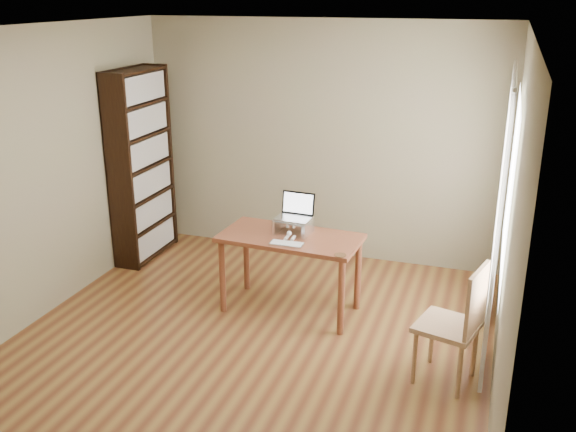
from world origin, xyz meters
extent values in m
cube|color=#5F2F19|center=(0.00, 0.00, -0.01)|extent=(4.00, 4.50, 0.02)
cube|color=white|center=(0.00, 0.00, 2.61)|extent=(4.00, 4.50, 0.02)
cube|color=#8C875E|center=(0.00, 2.26, 1.30)|extent=(4.00, 0.02, 2.60)
cube|color=#8C875E|center=(0.00, -2.26, 1.30)|extent=(4.00, 0.02, 2.60)
cube|color=#8C875E|center=(-2.01, 0.00, 1.30)|extent=(0.02, 4.50, 2.60)
cube|color=#8C875E|center=(2.01, 0.00, 1.30)|extent=(0.02, 4.50, 2.60)
cube|color=white|center=(1.98, 0.80, 1.40)|extent=(0.01, 1.80, 1.40)
cube|color=black|center=(-1.84, 1.12, 1.05)|extent=(0.30, 0.04, 2.10)
cube|color=black|center=(-1.84, 1.98, 1.05)|extent=(0.30, 0.04, 2.10)
cube|color=black|center=(-1.98, 1.55, 1.05)|extent=(0.02, 0.90, 2.10)
cube|color=black|center=(-1.84, 1.55, 0.03)|extent=(0.30, 0.84, 0.02)
cube|color=black|center=(-1.81, 1.55, 0.20)|extent=(0.20, 0.78, 0.28)
cube|color=black|center=(-1.84, 1.55, 0.37)|extent=(0.30, 0.84, 0.03)
cube|color=black|center=(-1.81, 1.55, 0.54)|extent=(0.20, 0.78, 0.28)
cube|color=black|center=(-1.84, 1.55, 0.71)|extent=(0.30, 0.84, 0.02)
cube|color=black|center=(-1.81, 1.55, 0.88)|extent=(0.20, 0.78, 0.28)
cube|color=black|center=(-1.84, 1.55, 1.05)|extent=(0.30, 0.84, 0.02)
cube|color=black|center=(-1.81, 1.55, 1.22)|extent=(0.20, 0.78, 0.28)
cube|color=black|center=(-1.84, 1.55, 1.39)|extent=(0.30, 0.84, 0.02)
cube|color=black|center=(-1.81, 1.55, 1.56)|extent=(0.20, 0.78, 0.28)
cube|color=black|center=(-1.84, 1.55, 1.73)|extent=(0.30, 0.84, 0.02)
cube|color=black|center=(-1.81, 1.55, 1.90)|extent=(0.20, 0.78, 0.28)
cube|color=black|center=(-1.84, 1.55, 2.07)|extent=(0.30, 0.84, 0.03)
cube|color=silver|center=(1.92, 0.25, 1.15)|extent=(0.03, 0.70, 2.20)
cube|color=silver|center=(1.92, 1.35, 1.15)|extent=(0.03, 0.70, 2.20)
cylinder|color=silver|center=(1.92, 0.80, 2.28)|extent=(0.03, 1.90, 0.03)
cube|color=brown|center=(0.14, 0.79, 0.73)|extent=(1.31, 0.71, 0.04)
cylinder|color=brown|center=(-0.43, 1.05, 0.35)|extent=(0.06, 0.06, 0.71)
cylinder|color=brown|center=(0.72, 1.05, 0.35)|extent=(0.06, 0.06, 0.71)
cylinder|color=brown|center=(-0.43, 0.53, 0.35)|extent=(0.06, 0.06, 0.71)
cylinder|color=brown|center=(0.72, 0.53, 0.35)|extent=(0.06, 0.06, 0.71)
cube|color=silver|center=(0.00, 0.87, 0.81)|extent=(0.03, 0.25, 0.12)
cube|color=silver|center=(0.29, 0.87, 0.81)|extent=(0.03, 0.25, 0.12)
cube|color=silver|center=(0.14, 0.87, 0.88)|extent=(0.32, 0.25, 0.01)
cube|color=silver|center=(0.14, 0.87, 0.89)|extent=(0.33, 0.24, 0.02)
cube|color=black|center=(0.14, 1.00, 1.00)|extent=(0.32, 0.06, 0.21)
cube|color=white|center=(0.14, 0.99, 1.00)|extent=(0.29, 0.05, 0.18)
cube|color=silver|center=(0.18, 0.57, 0.76)|extent=(0.30, 0.14, 0.02)
cube|color=silver|center=(0.18, 0.57, 0.77)|extent=(0.28, 0.11, 0.00)
cylinder|color=#54321C|center=(0.69, 0.49, 0.75)|extent=(0.10, 0.10, 0.01)
ellipsoid|color=#493F39|center=(0.16, 0.90, 0.81)|extent=(0.17, 0.38, 0.13)
ellipsoid|color=#493F39|center=(0.16, 1.01, 0.81)|extent=(0.15, 0.16, 0.12)
ellipsoid|color=#493F39|center=(0.16, 0.71, 0.83)|extent=(0.10, 0.10, 0.09)
ellipsoid|color=white|center=(0.16, 0.75, 0.80)|extent=(0.09, 0.09, 0.08)
sphere|color=white|center=(0.16, 0.67, 0.82)|extent=(0.04, 0.04, 0.04)
cone|color=#493F39|center=(0.13, 0.71, 0.88)|extent=(0.03, 0.04, 0.04)
cone|color=#493F39|center=(0.19, 0.71, 0.88)|extent=(0.03, 0.04, 0.04)
cylinder|color=white|center=(0.13, 0.70, 0.76)|extent=(0.03, 0.09, 0.03)
cylinder|color=white|center=(0.19, 0.70, 0.76)|extent=(0.03, 0.09, 0.03)
cylinder|color=#493F39|center=(0.25, 1.03, 0.77)|extent=(0.13, 0.20, 0.03)
cube|color=tan|center=(1.64, 0.07, 0.47)|extent=(0.53, 0.53, 0.04)
cylinder|color=tan|center=(1.46, -0.10, 0.23)|extent=(0.04, 0.04, 0.47)
cylinder|color=tan|center=(1.81, -0.10, 0.23)|extent=(0.04, 0.04, 0.47)
cylinder|color=tan|center=(1.46, 0.25, 0.23)|extent=(0.04, 0.04, 0.47)
cylinder|color=tan|center=(1.81, 0.25, 0.23)|extent=(0.04, 0.04, 0.47)
cube|color=tan|center=(1.83, 0.07, 0.72)|extent=(0.13, 0.41, 0.52)
camera|label=1|loc=(1.87, -4.38, 2.86)|focal=40.00mm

